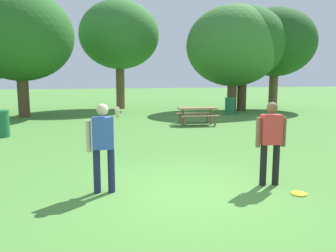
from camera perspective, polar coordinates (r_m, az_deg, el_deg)
The scene contains 12 objects.
ground_plane at distance 6.32m, azimuth 3.57°, elevation -11.28°, with size 120.00×120.00×0.00m, color #4C8438.
person_thrower at distance 6.83m, azimuth 16.97°, elevation -1.95°, with size 0.60×0.27×1.64m.
person_catcher at distance 6.23m, azimuth -10.87°, elevation -2.51°, with size 0.68×0.66×1.64m.
frisbee at distance 6.69m, azimuth 21.24°, elevation -10.61°, with size 0.29×0.29×0.03m, color yellow.
picnic_table_near at distance 15.20m, azimuth 4.93°, elevation 2.36°, with size 1.84×1.60×0.77m.
trash_can_beside_table at distance 13.35m, azimuth -26.39°, elevation 0.37°, with size 0.59×0.59×0.96m.
trash_can_further_along at distance 19.77m, azimuth 10.42°, elevation 3.37°, with size 0.59×0.59×0.96m.
tree_broad_center at distance 19.78m, azimuth -23.77°, elevation 13.77°, with size 5.55×5.55×6.63m.
tree_far_right at distance 23.28m, azimuth -8.22°, elevation 14.92°, with size 5.25×5.25×7.12m.
tree_slender_mid at distance 21.91m, azimuth 10.95°, elevation 13.08°, with size 5.84×5.84×6.52m.
tree_back_left at distance 22.14m, azimuth 12.61°, elevation 13.45°, with size 5.33×5.33×6.48m.
tree_back_right at distance 23.58m, azimuth 17.68°, elevation 13.28°, with size 5.16×5.16×6.56m.
Camera 1 is at (-2.00, -5.61, 2.11)m, focal length 36.08 mm.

